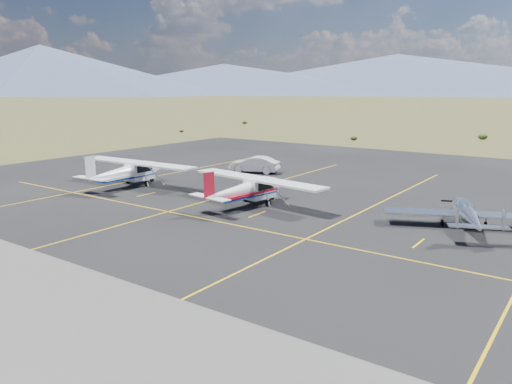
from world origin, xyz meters
TOP-DOWN VIEW (x-y plane):
  - ground at (0.00, 0.00)m, footprint 1600.00×1600.00m
  - apron at (0.00, 7.00)m, footprint 72.00×72.00m
  - aircraft_low_wing at (1.38, -4.93)m, footprint 7.18×9.32m
  - aircraft_cessna at (-1.56, 9.45)m, footprint 7.15×11.83m
  - aircraft_plain at (-1.80, 22.12)m, footprint 7.37×12.32m
  - sedan at (10.50, 17.43)m, footprint 3.22×5.29m

SIDE VIEW (x-z plane):
  - ground at x=0.00m, z-range 0.00..0.00m
  - apron at x=0.00m, z-range -0.01..0.01m
  - sedan at x=10.50m, z-range 0.01..1.66m
  - aircraft_low_wing at x=1.38m, z-range -0.05..2.04m
  - aircraft_cessna at x=-1.56m, z-range -0.17..2.81m
  - aircraft_plain at x=-1.80m, z-range -0.17..2.95m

